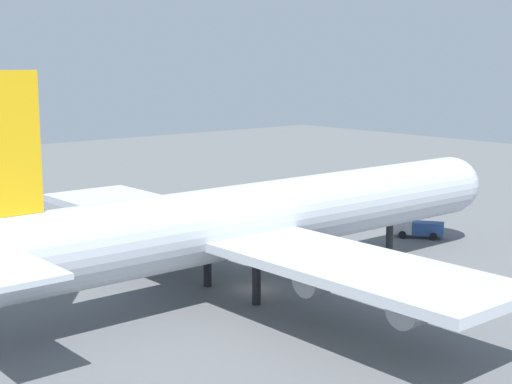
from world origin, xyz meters
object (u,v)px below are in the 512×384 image
fuel_truck (318,193)px  pushback_tractor (418,228)px  cargo_airplane (254,220)px  safety_cone_nose (434,235)px

fuel_truck → pushback_tractor: 24.34m
cargo_airplane → safety_cone_nose: cargo_airplane is taller
fuel_truck → safety_cone_nose: 25.63m
fuel_truck → pushback_tractor: (-7.69, -23.09, 0.04)m
pushback_tractor → cargo_airplane: bearing=-172.9°
cargo_airplane → pushback_tractor: 26.71m
pushback_tractor → safety_cone_nose: (0.78, -1.59, -0.69)m
cargo_airplane → safety_cone_nose: 27.46m
fuel_truck → safety_cone_nose: (-6.91, -24.68, -0.64)m
pushback_tractor → safety_cone_nose: 1.90m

